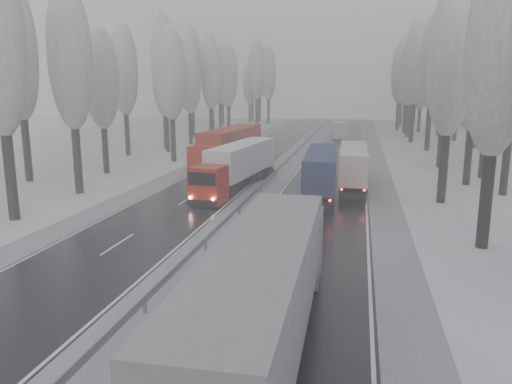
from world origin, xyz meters
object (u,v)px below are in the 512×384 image
(truck_grey_tarp, at_px, (267,285))
(truck_cream_box, at_px, (353,163))
(truck_red_red, at_px, (229,146))
(truck_blue_box, at_px, (321,169))
(truck_red_white, at_px, (238,163))
(box_truck_distant, at_px, (340,130))

(truck_grey_tarp, distance_m, truck_cream_box, 30.61)
(truck_red_red, bearing_deg, truck_cream_box, -21.93)
(truck_grey_tarp, xyz_separation_m, truck_blue_box, (-0.25, 26.28, -0.33))
(truck_red_white, bearing_deg, truck_grey_tarp, -68.23)
(truck_red_white, height_order, truck_red_red, truck_red_red)
(truck_blue_box, relative_size, truck_red_red, 0.84)
(truck_cream_box, distance_m, truck_red_white, 10.41)
(truck_grey_tarp, xyz_separation_m, truck_cream_box, (2.29, 30.52, -0.38))
(truck_blue_box, relative_size, truck_cream_box, 1.03)
(truck_grey_tarp, distance_m, truck_red_red, 38.70)
(box_truck_distant, height_order, truck_red_red, truck_red_red)
(truck_grey_tarp, height_order, truck_blue_box, truck_grey_tarp)
(truck_blue_box, bearing_deg, truck_red_white, 169.59)
(truck_red_white, bearing_deg, box_truck_distant, 87.91)
(truck_grey_tarp, height_order, truck_red_white, truck_grey_tarp)
(truck_cream_box, bearing_deg, truck_blue_box, -121.92)
(box_truck_distant, bearing_deg, truck_blue_box, -93.49)
(box_truck_distant, relative_size, truck_red_red, 0.46)
(truck_blue_box, distance_m, truck_cream_box, 4.94)
(truck_grey_tarp, distance_m, box_truck_distant, 74.69)
(truck_cream_box, height_order, box_truck_distant, truck_cream_box)
(truck_cream_box, bearing_deg, box_truck_distant, 92.97)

